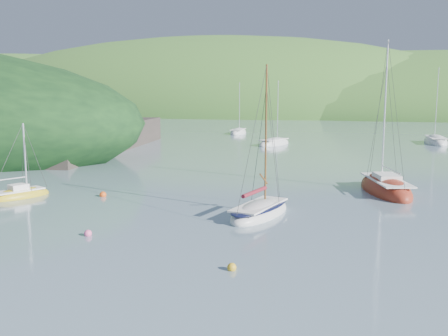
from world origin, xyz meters
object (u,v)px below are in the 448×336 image
(daysailer_white, at_px, (260,212))
(distant_sloop_c, at_px, (238,133))
(sailboat_yellow, at_px, (20,195))
(distant_sloop_b, at_px, (436,142))
(distant_sloop_a, at_px, (274,144))
(sloop_red, at_px, (385,189))

(daysailer_white, height_order, distant_sloop_c, distant_sloop_c)
(sailboat_yellow, relative_size, distant_sloop_b, 0.48)
(daysailer_white, xyz_separation_m, sailboat_yellow, (-17.60, -0.16, -0.06))
(distant_sloop_a, distance_m, distant_sloop_b, 24.21)
(sloop_red, xyz_separation_m, distant_sloop_c, (-25.88, 48.96, -0.05))
(distant_sloop_b, distance_m, distant_sloop_c, 33.84)
(distant_sloop_c, bearing_deg, sailboat_yellow, -92.95)
(sailboat_yellow, distance_m, distant_sloop_a, 42.46)
(daysailer_white, xyz_separation_m, distant_sloop_a, (-8.05, 41.21, -0.05))
(sloop_red, height_order, distant_sloop_c, sloop_red)
(daysailer_white, height_order, sloop_red, sloop_red)
(sloop_red, relative_size, sailboat_yellow, 2.12)
(distant_sloop_c, bearing_deg, distant_sloop_a, -63.01)
(distant_sloop_a, bearing_deg, sloop_red, -45.07)
(daysailer_white, relative_size, sailboat_yellow, 1.69)
(sloop_red, height_order, sailboat_yellow, sloop_red)
(sailboat_yellow, bearing_deg, distant_sloop_b, 80.98)
(sloop_red, distance_m, sailboat_yellow, 26.83)
(daysailer_white, distance_m, distant_sloop_a, 41.99)
(distant_sloop_c, bearing_deg, sloop_red, -66.05)
(sloop_red, bearing_deg, sailboat_yellow, -176.13)
(sailboat_yellow, distance_m, distant_sloop_c, 58.99)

